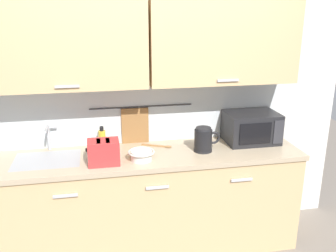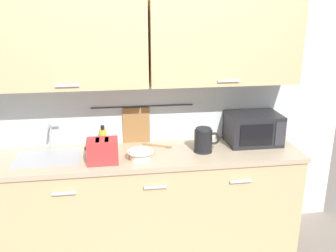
{
  "view_description": "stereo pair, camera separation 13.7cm",
  "coord_description": "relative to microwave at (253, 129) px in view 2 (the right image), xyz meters",
  "views": [
    {
      "loc": [
        -0.41,
        -2.54,
        2.07
      ],
      "look_at": [
        0.15,
        0.33,
        1.12
      ],
      "focal_mm": 39.55,
      "sensor_mm": 36.0,
      "label": 1
    },
    {
      "loc": [
        -0.28,
        -2.56,
        2.07
      ],
      "look_at": [
        0.15,
        0.33,
        1.12
      ],
      "focal_mm": 39.55,
      "sensor_mm": 36.0,
      "label": 2
    }
  ],
  "objects": [
    {
      "name": "counter_unit",
      "position": [
        -0.94,
        -0.11,
        -0.58
      ],
      "size": [
        2.53,
        0.64,
        0.9
      ],
      "color": "tan",
      "rests_on": "ground"
    },
    {
      "name": "back_wall_assembly",
      "position": [
        -0.93,
        0.12,
        0.49
      ],
      "size": [
        3.7,
        0.41,
        2.5
      ],
      "color": "silver",
      "rests_on": "ground"
    },
    {
      "name": "sink_faucet",
      "position": [
        -1.76,
        0.12,
        0.01
      ],
      "size": [
        0.09,
        0.17,
        0.22
      ],
      "color": "#B2B5BA",
      "rests_on": "counter_unit"
    },
    {
      "name": "microwave",
      "position": [
        0.0,
        0.0,
        0.0
      ],
      "size": [
        0.46,
        0.35,
        0.27
      ],
      "color": "black",
      "rests_on": "counter_unit"
    },
    {
      "name": "electric_kettle",
      "position": [
        -0.48,
        -0.14,
        -0.03
      ],
      "size": [
        0.23,
        0.16,
        0.21
      ],
      "color": "black",
      "rests_on": "counter_unit"
    },
    {
      "name": "dish_soap_bottle",
      "position": [
        -1.32,
        0.09,
        -0.05
      ],
      "size": [
        0.06,
        0.06,
        0.2
      ],
      "color": "yellow",
      "rests_on": "counter_unit"
    },
    {
      "name": "mug_near_sink",
      "position": [
        -1.38,
        -0.02,
        -0.09
      ],
      "size": [
        0.12,
        0.08,
        0.09
      ],
      "color": "black",
      "rests_on": "counter_unit"
    },
    {
      "name": "mixing_bowl",
      "position": [
        -1.02,
        -0.23,
        -0.09
      ],
      "size": [
        0.21,
        0.21,
        0.08
      ],
      "color": "silver",
      "rests_on": "counter_unit"
    },
    {
      "name": "toaster",
      "position": [
        -1.32,
        -0.25,
        -0.04
      ],
      "size": [
        0.26,
        0.17,
        0.19
      ],
      "color": "red",
      "rests_on": "counter_unit"
    },
    {
      "name": "wooden_spoon",
      "position": [
        -0.82,
        0.03,
        -0.13
      ],
      "size": [
        0.26,
        0.14,
        0.01
      ],
      "color": "#9E7042",
      "rests_on": "counter_unit"
    }
  ]
}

